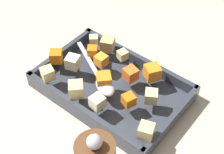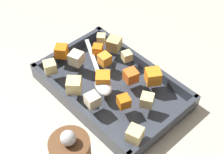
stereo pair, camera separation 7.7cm
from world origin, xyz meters
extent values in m
plane|color=#BCB29E|center=(0.00, 0.00, 0.00)|extent=(4.00, 4.00, 0.00)
cube|color=#333842|center=(0.00, 0.01, 0.01)|extent=(0.35, 0.22, 0.01)
cube|color=#333842|center=(0.00, -0.09, 0.03)|extent=(0.35, 0.01, 0.03)
cube|color=#333842|center=(0.00, 0.12, 0.03)|extent=(0.35, 0.01, 0.03)
cube|color=#333842|center=(-0.16, 0.01, 0.03)|extent=(0.01, 0.22, 0.03)
cube|color=#333842|center=(0.17, 0.01, 0.03)|extent=(0.01, 0.22, 0.03)
cube|color=orange|center=(-0.14, -0.02, 0.06)|extent=(0.04, 0.04, 0.03)
cube|color=orange|center=(0.08, -0.02, 0.06)|extent=(0.03, 0.03, 0.03)
cube|color=orange|center=(0.03, 0.05, 0.06)|extent=(0.04, 0.04, 0.03)
cube|color=orange|center=(-0.09, 0.05, 0.06)|extent=(0.03, 0.03, 0.02)
cube|color=orange|center=(0.00, -0.01, 0.06)|extent=(0.05, 0.05, 0.03)
cube|color=orange|center=(0.07, 0.08, 0.06)|extent=(0.05, 0.05, 0.03)
cube|color=orange|center=(-0.05, 0.04, 0.06)|extent=(0.03, 0.03, 0.03)
cube|color=#E0CC89|center=(-0.02, 0.09, 0.06)|extent=(0.03, 0.03, 0.02)
cube|color=#E0CC89|center=(-0.12, 0.09, 0.06)|extent=(0.03, 0.03, 0.02)
cube|color=#E0CC89|center=(0.15, -0.06, 0.06)|extent=(0.04, 0.04, 0.03)
cube|color=#E0CC89|center=(-0.12, -0.07, 0.06)|extent=(0.04, 0.04, 0.03)
cube|color=#E0CC89|center=(-0.03, -0.07, 0.06)|extent=(0.05, 0.05, 0.03)
cube|color=tan|center=(-0.07, 0.09, 0.06)|extent=(0.04, 0.04, 0.03)
cube|color=#E0CC89|center=(0.11, 0.02, 0.06)|extent=(0.04, 0.04, 0.03)
cube|color=beige|center=(-0.10, -0.01, 0.06)|extent=(0.04, 0.04, 0.03)
cube|color=beige|center=(0.03, -0.07, 0.06)|extent=(0.03, 0.03, 0.03)
ellipsoid|color=silver|center=(0.01, -0.02, 0.05)|extent=(0.07, 0.06, 0.02)
cube|color=silver|center=(-0.08, 0.03, 0.05)|extent=(0.13, 0.07, 0.01)
sphere|color=#B7B7BC|center=(0.15, -0.21, 0.20)|extent=(0.02, 0.02, 0.02)
camera|label=1|loc=(0.34, -0.40, 0.62)|focal=53.44mm
camera|label=2|loc=(0.40, -0.35, 0.62)|focal=53.44mm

